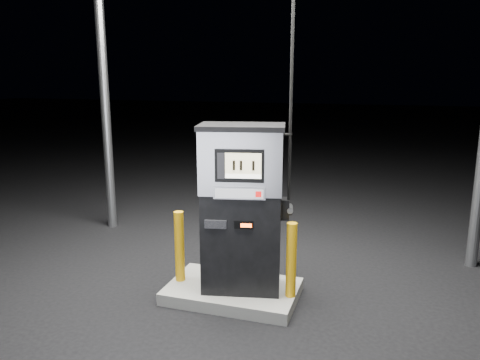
% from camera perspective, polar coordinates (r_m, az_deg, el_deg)
% --- Properties ---
extents(ground, '(80.00, 80.00, 0.00)m').
position_cam_1_polar(ground, '(6.04, -0.89, -14.05)').
color(ground, black).
rests_on(ground, ground).
extents(pump_island, '(1.60, 1.00, 0.15)m').
position_cam_1_polar(pump_island, '(6.00, -0.89, -13.41)').
color(pump_island, slate).
rests_on(pump_island, ground).
extents(fuel_dispenser, '(1.16, 0.79, 4.18)m').
position_cam_1_polar(fuel_dispenser, '(5.56, 0.25, -3.30)').
color(fuel_dispenser, black).
rests_on(fuel_dispenser, pump_island).
extents(bollard_left, '(0.15, 0.15, 0.91)m').
position_cam_1_polar(bollard_left, '(6.00, -7.39, -8.03)').
color(bollard_left, '#DE9C0C').
rests_on(bollard_left, pump_island).
extents(bollard_right, '(0.15, 0.15, 0.91)m').
position_cam_1_polar(bollard_right, '(5.57, 6.27, -9.68)').
color(bollard_right, '#DE9C0C').
rests_on(bollard_right, pump_island).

